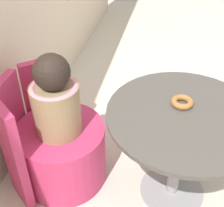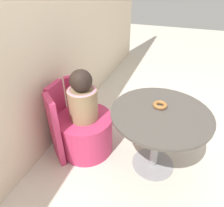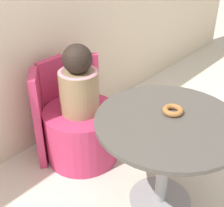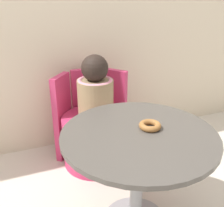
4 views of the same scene
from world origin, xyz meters
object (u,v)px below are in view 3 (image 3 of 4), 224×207
at_px(round_table, 166,139).
at_px(tub_chair, 82,133).
at_px(child_figure, 79,83).
at_px(donut, 173,110).

xyz_separation_m(round_table, tub_chair, (-0.01, 0.70, -0.30)).
bearing_deg(round_table, child_figure, 90.79).
bearing_deg(round_table, tub_chair, 90.79).
xyz_separation_m(tub_chair, child_figure, (0.00, 0.00, 0.42)).
distance_m(round_table, tub_chair, 0.76).
height_order(tub_chair, child_figure, child_figure).
bearing_deg(child_figure, donut, -82.82).
bearing_deg(tub_chair, round_table, -89.21).
xyz_separation_m(child_figure, donut, (0.09, -0.68, 0.02)).
xyz_separation_m(tub_chair, donut, (0.09, -0.68, 0.44)).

